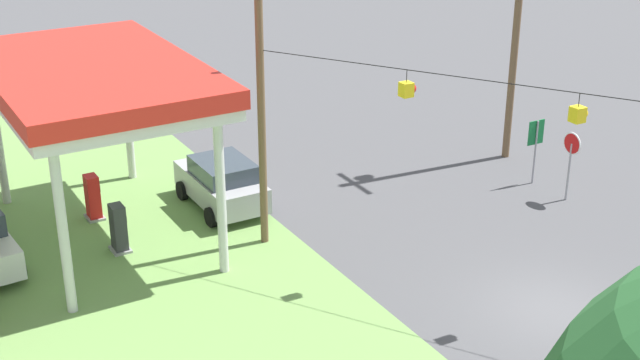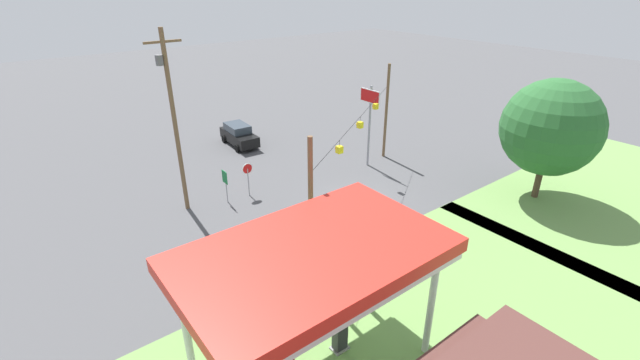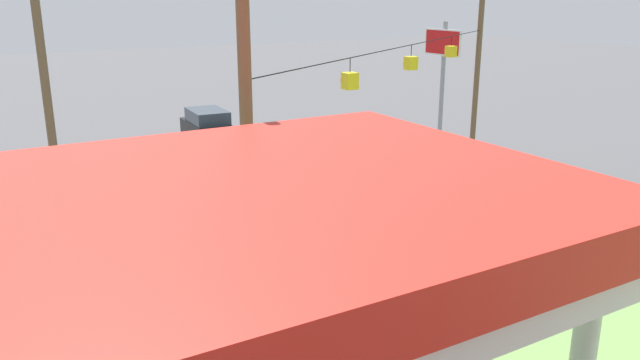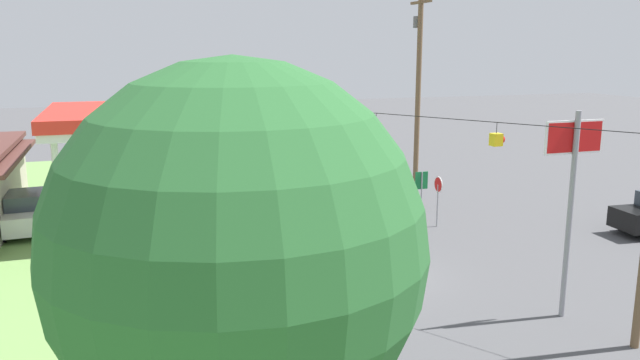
{
  "view_description": "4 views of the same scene",
  "coord_description": "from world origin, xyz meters",
  "views": [
    {
      "loc": [
        -15.02,
        16.04,
        12.85
      ],
      "look_at": [
        5.46,
        4.26,
        2.8
      ],
      "focal_mm": 50.0,
      "sensor_mm": 36.0,
      "label": 1
    },
    {
      "loc": [
        18.09,
        19.13,
        14.23
      ],
      "look_at": [
        3.62,
        0.48,
        3.01
      ],
      "focal_mm": 24.0,
      "sensor_mm": 36.0,
      "label": 2
    },
    {
      "loc": [
        12.12,
        15.19,
        7.67
      ],
      "look_at": [
        4.0,
        1.34,
        2.91
      ],
      "focal_mm": 35.0,
      "sensor_mm": 36.0,
      "label": 3
    },
    {
      "loc": [
        -20.77,
        8.92,
        8.51
      ],
      "look_at": [
        5.19,
        0.44,
        2.75
      ],
      "focal_mm": 35.0,
      "sensor_mm": 36.0,
      "label": 4
    }
  ],
  "objects": [
    {
      "name": "route_sign",
      "position": [
        7.09,
        -5.62,
        1.71
      ],
      "size": [
        0.1,
        0.7,
        2.4
      ],
      "color": "gray",
      "rests_on": "ground"
    },
    {
      "name": "gas_station_canopy",
      "position": [
        10.66,
        9.17,
        5.18
      ],
      "size": [
        9.64,
        5.93,
        5.71
      ],
      "color": "silver",
      "rests_on": "ground"
    },
    {
      "name": "ground_plane",
      "position": [
        0.0,
        0.0,
        0.0
      ],
      "size": [
        160.0,
        160.0,
        0.0
      ],
      "primitive_type": "plane",
      "color": "#4C4C4F"
    },
    {
      "name": "utility_pole_main",
      "position": [
        9.64,
        -6.54,
        6.49
      ],
      "size": [
        2.2,
        0.44,
        11.69
      ],
      "color": "brown",
      "rests_on": "ground"
    },
    {
      "name": "car_on_crossroad",
      "position": [
        0.98,
        -15.23,
        1.0
      ],
      "size": [
        2.32,
        4.93,
        1.96
      ],
      "rotation": [
        0.0,
        0.0,
        1.51
      ],
      "color": "black",
      "rests_on": "ground"
    },
    {
      "name": "signal_span_gantry",
      "position": [
        -0.0,
        -0.01,
        4.3
      ],
      "size": [
        15.6,
        10.24,
        7.99
      ],
      "color": "brown",
      "rests_on": "ground"
    },
    {
      "name": "stop_sign_overhead",
      "position": [
        -5.16,
        -4.43,
        4.71
      ],
      "size": [
        0.22,
        2.11,
        6.67
      ],
      "color": "gray",
      "rests_on": "ground"
    },
    {
      "name": "stop_sign_roadside",
      "position": [
        5.34,
        -5.61,
        1.81
      ],
      "size": [
        0.8,
        0.08,
        2.5
      ],
      "rotation": [
        0.0,
        0.0,
        3.14
      ],
      "color": "#99999E",
      "rests_on": "ground"
    }
  ]
}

